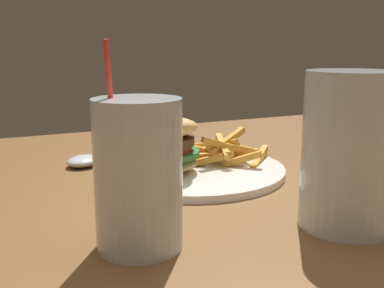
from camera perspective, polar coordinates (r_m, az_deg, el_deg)
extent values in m
cube|color=brown|center=(0.55, 14.30, -9.37)|extent=(1.34, 1.17, 0.03)
cylinder|color=brown|center=(1.42, 19.33, -11.85)|extent=(0.08, 0.08, 0.70)
cylinder|color=white|center=(0.67, 0.00, -3.26)|extent=(0.27, 0.27, 0.01)
ellipsoid|color=tan|center=(0.64, -4.05, -2.43)|extent=(0.13, 0.12, 0.02)
cylinder|color=#2D6628|center=(0.64, -4.07, -1.08)|extent=(0.14, 0.14, 0.01)
cylinder|color=red|center=(0.64, -4.08, -0.42)|extent=(0.12, 0.12, 0.01)
cylinder|color=#4C2D1E|center=(0.63, -4.09, 0.46)|extent=(0.13, 0.13, 0.01)
ellipsoid|color=tan|center=(0.62, -4.14, 2.17)|extent=(0.13, 0.12, 0.04)
cube|color=gold|center=(0.69, 1.54, -0.86)|extent=(0.07, 0.02, 0.03)
cube|color=gold|center=(0.69, 2.97, -1.43)|extent=(0.09, 0.02, 0.01)
cube|color=gold|center=(0.70, 8.54, -1.76)|extent=(0.07, 0.07, 0.02)
cube|color=gold|center=(0.68, 5.08, -0.40)|extent=(0.07, 0.02, 0.02)
cube|color=gold|center=(0.68, 4.30, -0.26)|extent=(0.08, 0.01, 0.04)
cube|color=gold|center=(0.69, 3.50, -1.55)|extent=(0.06, 0.04, 0.02)
cube|color=gold|center=(0.67, 6.48, -1.88)|extent=(0.05, 0.04, 0.03)
cube|color=gold|center=(0.68, 2.44, -1.59)|extent=(0.04, 0.08, 0.03)
cube|color=gold|center=(0.71, 5.71, -0.22)|extent=(0.04, 0.05, 0.02)
cube|color=gold|center=(0.73, 7.22, -1.16)|extent=(0.08, 0.03, 0.02)
cube|color=gold|center=(0.69, 4.60, 0.40)|extent=(0.08, 0.04, 0.03)
cube|color=gold|center=(0.74, 5.27, -0.90)|extent=(0.07, 0.06, 0.01)
cube|color=gold|center=(0.71, 2.81, -0.44)|extent=(0.06, 0.03, 0.01)
cube|color=gold|center=(0.70, 2.83, -0.05)|extent=(0.05, 0.07, 0.02)
cube|color=gold|center=(0.68, 3.90, -0.27)|extent=(0.03, 0.08, 0.03)
cube|color=gold|center=(0.67, 1.16, -2.23)|extent=(0.07, 0.05, 0.03)
cube|color=gold|center=(0.71, 3.41, -0.69)|extent=(0.06, 0.04, 0.03)
cylinder|color=silver|center=(0.48, 19.43, -0.83)|extent=(0.10, 0.10, 0.16)
cylinder|color=#C67F23|center=(0.49, 19.34, -2.10)|extent=(0.08, 0.08, 0.14)
cylinder|color=silver|center=(0.41, -6.81, -3.89)|extent=(0.08, 0.08, 0.14)
cylinder|color=orange|center=(0.42, -6.75, -6.19)|extent=(0.07, 0.07, 0.10)
cylinder|color=red|center=(0.41, -9.80, -0.28)|extent=(0.02, 0.02, 0.19)
ellipsoid|color=silver|center=(0.73, -13.56, -2.08)|extent=(0.08, 0.07, 0.02)
cube|color=silver|center=(0.80, -9.41, -1.10)|extent=(0.11, 0.09, 0.00)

